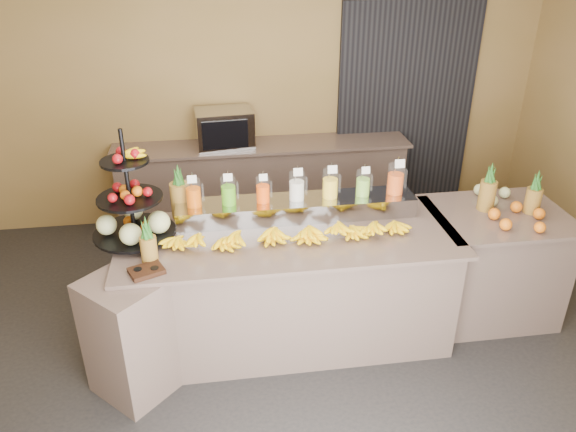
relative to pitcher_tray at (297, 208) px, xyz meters
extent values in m
plane|color=black|center=(-0.10, -0.58, -1.01)|extent=(6.00, 6.00, 0.00)
cube|color=olive|center=(-0.10, 1.93, 0.39)|extent=(6.00, 0.02, 2.80)
cube|color=black|center=(1.50, 1.88, 0.19)|extent=(1.50, 0.06, 2.20)
cube|color=gray|center=(-0.10, -0.28, -0.56)|extent=(2.40, 0.90, 0.90)
cube|color=gray|center=(-0.10, -0.28, -0.09)|extent=(2.50, 1.00, 0.03)
cube|color=gray|center=(-1.25, -0.68, -0.56)|extent=(0.71, 0.71, 0.90)
cube|color=gray|center=(1.60, -0.18, -0.56)|extent=(1.00, 0.80, 0.90)
cube|color=gray|center=(1.60, -0.18, -0.09)|extent=(1.08, 0.88, 0.03)
cube|color=gray|center=(-0.10, 1.67, -0.56)|extent=(3.00, 0.50, 0.90)
cube|color=gray|center=(-0.10, 1.67, -0.09)|extent=(3.10, 0.55, 0.03)
cube|color=gray|center=(0.00, 0.00, 0.00)|extent=(1.85, 0.30, 0.15)
cylinder|color=silver|center=(-0.78, 0.00, 0.18)|extent=(0.12, 0.12, 0.21)
cylinder|color=#D75100|center=(-0.78, 0.00, 0.15)|extent=(0.11, 0.11, 0.15)
cylinder|color=gray|center=(-0.79, 0.01, 0.23)|extent=(0.01, 0.01, 0.25)
cube|color=white|center=(-0.78, -0.05, 0.32)|extent=(0.07, 0.02, 0.06)
cylinder|color=silver|center=(-0.52, 0.00, 0.18)|extent=(0.11, 0.11, 0.21)
cylinder|color=#459B11|center=(-0.52, 0.00, 0.15)|extent=(0.11, 0.11, 0.14)
cylinder|color=gray|center=(-0.53, 0.01, 0.23)|extent=(0.01, 0.01, 0.25)
cube|color=white|center=(-0.52, -0.05, 0.31)|extent=(0.07, 0.02, 0.06)
cylinder|color=silver|center=(-0.26, 0.00, 0.17)|extent=(0.11, 0.11, 0.19)
cylinder|color=#FF4900|center=(-0.26, 0.00, 0.14)|extent=(0.10, 0.10, 0.13)
cylinder|color=gray|center=(-0.27, 0.01, 0.22)|extent=(0.01, 0.01, 0.23)
cube|color=white|center=(-0.26, -0.05, 0.30)|extent=(0.06, 0.02, 0.05)
cylinder|color=silver|center=(0.00, 0.00, 0.19)|extent=(0.12, 0.12, 0.22)
cylinder|color=silver|center=(0.00, 0.00, 0.15)|extent=(0.11, 0.11, 0.15)
cylinder|color=gray|center=(-0.02, 0.01, 0.24)|extent=(0.01, 0.01, 0.26)
cube|color=white|center=(0.00, -0.06, 0.33)|extent=(0.07, 0.02, 0.06)
cylinder|color=silver|center=(0.26, 0.00, 0.19)|extent=(0.12, 0.12, 0.23)
cylinder|color=yellow|center=(0.26, 0.00, 0.15)|extent=(0.11, 0.11, 0.15)
cylinder|color=gray|center=(0.24, 0.01, 0.24)|extent=(0.01, 0.01, 0.27)
cube|color=white|center=(0.26, -0.06, 0.33)|extent=(0.07, 0.02, 0.06)
cylinder|color=silver|center=(0.52, 0.00, 0.18)|extent=(0.11, 0.11, 0.20)
cylinder|color=#76B73A|center=(0.52, 0.00, 0.14)|extent=(0.10, 0.10, 0.14)
cylinder|color=gray|center=(0.51, 0.01, 0.22)|extent=(0.01, 0.01, 0.24)
cube|color=white|center=(0.52, -0.05, 0.31)|extent=(0.06, 0.02, 0.06)
cylinder|color=silver|center=(0.78, 0.00, 0.20)|extent=(0.13, 0.13, 0.24)
cylinder|color=#DA4D12|center=(0.78, 0.00, 0.16)|extent=(0.12, 0.12, 0.16)
cylinder|color=gray|center=(0.76, 0.01, 0.25)|extent=(0.01, 0.01, 0.28)
cube|color=white|center=(0.78, -0.06, 0.35)|extent=(0.08, 0.02, 0.07)
ellipsoid|color=yellow|center=(-0.89, -0.33, -0.03)|extent=(0.22, 0.16, 0.09)
ellipsoid|color=yellow|center=(-0.58, -0.33, -0.03)|extent=(0.22, 0.16, 0.09)
ellipsoid|color=yellow|center=(-0.26, -0.33, -0.03)|extent=(0.22, 0.16, 0.09)
ellipsoid|color=yellow|center=(0.06, -0.33, -0.03)|extent=(0.22, 0.16, 0.09)
ellipsoid|color=yellow|center=(0.37, -0.33, -0.03)|extent=(0.22, 0.16, 0.09)
ellipsoid|color=yellow|center=(0.69, -0.33, -0.03)|extent=(0.22, 0.16, 0.09)
ellipsoid|color=yellow|center=(-0.73, -0.33, 0.03)|extent=(0.18, 0.14, 0.08)
ellipsoid|color=yellow|center=(-0.48, -0.33, 0.03)|extent=(0.18, 0.14, 0.08)
ellipsoid|color=yellow|center=(-0.23, -0.33, 0.03)|extent=(0.18, 0.14, 0.08)
ellipsoid|color=yellow|center=(0.03, -0.33, 0.03)|extent=(0.18, 0.14, 0.08)
ellipsoid|color=yellow|center=(0.28, -0.33, 0.03)|extent=(0.18, 0.14, 0.08)
ellipsoid|color=yellow|center=(0.53, -0.33, 0.03)|extent=(0.18, 0.14, 0.08)
cylinder|color=black|center=(-1.22, -0.16, 0.34)|extent=(0.04, 0.04, 0.83)
cylinder|color=black|center=(-1.22, -0.16, -0.03)|extent=(0.75, 0.75, 0.02)
cylinder|color=black|center=(-1.22, -0.16, 0.25)|extent=(0.59, 0.59, 0.02)
cylinder|color=black|center=(-1.22, -0.16, 0.53)|extent=(0.42, 0.42, 0.02)
sphere|color=beige|center=(-1.03, -0.16, 0.06)|extent=(0.16, 0.16, 0.16)
sphere|color=maroon|center=(-1.09, -0.16, 0.30)|extent=(0.07, 0.07, 0.07)
sphere|color=orange|center=(-1.31, -0.16, 0.02)|extent=(0.08, 0.08, 0.08)
cube|color=black|center=(-1.10, -0.65, -0.06)|extent=(0.26, 0.23, 0.03)
cylinder|color=brown|center=(-1.09, -0.51, 0.02)|extent=(0.11, 0.11, 0.19)
cone|color=#194C19|center=(-1.09, -0.51, 0.19)|extent=(0.06, 0.06, 0.16)
cylinder|color=brown|center=(-0.89, 0.13, 0.07)|extent=(0.15, 0.15, 0.28)
cone|color=#194C19|center=(-0.89, 0.13, 0.29)|extent=(0.08, 0.08, 0.16)
cylinder|color=brown|center=(1.52, -0.09, 0.05)|extent=(0.13, 0.13, 0.25)
cylinder|color=brown|center=(1.85, -0.19, 0.03)|extent=(0.12, 0.12, 0.20)
ellipsoid|color=orange|center=(1.67, -0.35, -0.03)|extent=(0.37, 0.25, 0.09)
cube|color=gray|center=(-0.48, 1.67, 0.11)|extent=(0.60, 0.44, 0.38)
camera|label=1|loc=(-0.63, -3.84, 1.96)|focal=35.00mm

